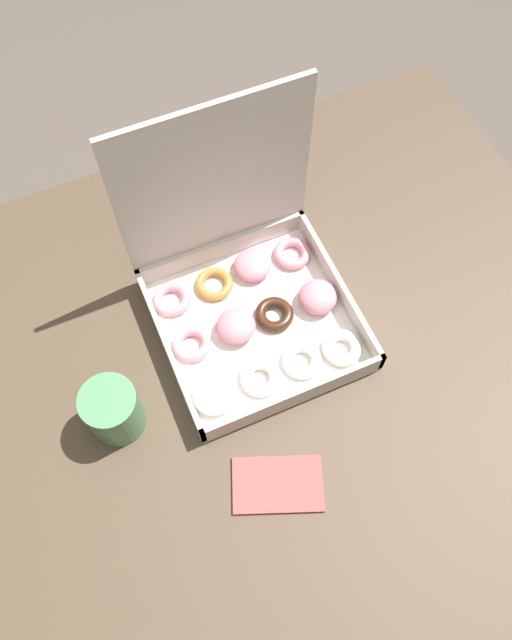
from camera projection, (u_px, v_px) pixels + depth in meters
name	position (u px, v px, depth m)	size (l,w,h in m)	color
ground_plane	(242.00, 484.00, 1.61)	(8.00, 8.00, 0.00)	#564C44
dining_table	(235.00, 402.00, 1.04)	(1.27, 0.97, 0.73)	#4C3D2D
donut_box	(246.00, 287.00, 0.97)	(0.30, 0.30, 0.34)	white
coffee_mug	(113.00, 410.00, 0.89)	(0.08, 0.08, 0.09)	#4C8456
paper_napkin	(277.00, 485.00, 0.89)	(0.15, 0.12, 0.01)	#CC4C47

